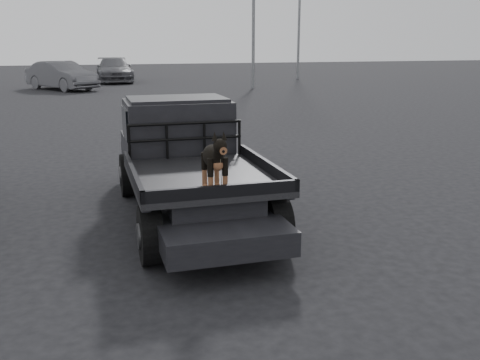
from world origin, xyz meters
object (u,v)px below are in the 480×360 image
object	(u,v)px
distant_car_b	(114,70)
flatbed_ute	(189,189)
distant_car_a	(62,76)
dog	(214,161)

from	to	relation	value
distant_car_b	flatbed_ute	bearing A→B (deg)	-91.30
distant_car_a	distant_car_b	world-z (taller)	distant_car_b
flatbed_ute	distant_car_a	xyz separation A→B (m)	(-2.59, 24.42, 0.34)
flatbed_ute	dog	bearing A→B (deg)	-90.74
dog	distant_car_a	xyz separation A→B (m)	(-2.57, 26.22, -0.49)
dog	distant_car_b	size ratio (longest dim) A/B	0.13
flatbed_ute	distant_car_b	xyz separation A→B (m)	(0.66, 29.81, 0.35)
distant_car_a	distant_car_b	distance (m)	6.30
dog	distant_car_a	bearing A→B (deg)	95.59
flatbed_ute	distant_car_b	distance (m)	29.82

